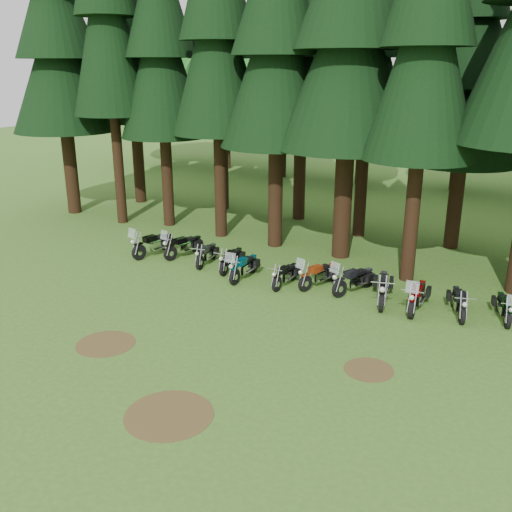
{
  "coord_description": "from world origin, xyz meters",
  "views": [
    {
      "loc": [
        8.75,
        -13.28,
        8.1
      ],
      "look_at": [
        -1.71,
        5.0,
        1.0
      ],
      "focal_mm": 40.0,
      "sensor_mm": 36.0,
      "label": 1
    }
  ],
  "objects_px": {
    "motorcycle_0": "(153,245)",
    "motorcycle_2": "(206,255)",
    "motorcycle_8": "(383,289)",
    "motorcycle_9": "(417,297)",
    "motorcycle_4": "(244,268)",
    "motorcycle_1": "(184,246)",
    "motorcycle_10": "(459,303)",
    "motorcycle_3": "(231,260)",
    "motorcycle_6": "(318,275)",
    "motorcycle_11": "(504,308)",
    "motorcycle_7": "(354,280)",
    "motorcycle_5": "(285,276)"
  },
  "relations": [
    {
      "from": "motorcycle_10",
      "to": "motorcycle_11",
      "type": "height_order",
      "value": "motorcycle_11"
    },
    {
      "from": "motorcycle_9",
      "to": "motorcycle_6",
      "type": "bearing_deg",
      "value": 171.2
    },
    {
      "from": "motorcycle_11",
      "to": "motorcycle_9",
      "type": "bearing_deg",
      "value": 176.11
    },
    {
      "from": "motorcycle_8",
      "to": "motorcycle_2",
      "type": "bearing_deg",
      "value": 162.32
    },
    {
      "from": "motorcycle_3",
      "to": "motorcycle_8",
      "type": "bearing_deg",
      "value": -9.38
    },
    {
      "from": "motorcycle_4",
      "to": "motorcycle_9",
      "type": "bearing_deg",
      "value": 0.45
    },
    {
      "from": "motorcycle_8",
      "to": "motorcycle_10",
      "type": "bearing_deg",
      "value": -11.19
    },
    {
      "from": "motorcycle_11",
      "to": "motorcycle_6",
      "type": "bearing_deg",
      "value": 165.12
    },
    {
      "from": "motorcycle_2",
      "to": "motorcycle_4",
      "type": "relative_size",
      "value": 0.9
    },
    {
      "from": "motorcycle_4",
      "to": "motorcycle_7",
      "type": "height_order",
      "value": "motorcycle_7"
    },
    {
      "from": "motorcycle_0",
      "to": "motorcycle_2",
      "type": "height_order",
      "value": "motorcycle_0"
    },
    {
      "from": "motorcycle_4",
      "to": "motorcycle_10",
      "type": "relative_size",
      "value": 1.09
    },
    {
      "from": "motorcycle_2",
      "to": "motorcycle_4",
      "type": "distance_m",
      "value": 2.38
    },
    {
      "from": "motorcycle_8",
      "to": "motorcycle_6",
      "type": "bearing_deg",
      "value": 158.71
    },
    {
      "from": "motorcycle_8",
      "to": "motorcycle_0",
      "type": "bearing_deg",
      "value": 163.99
    },
    {
      "from": "motorcycle_3",
      "to": "motorcycle_8",
      "type": "xyz_separation_m",
      "value": [
        6.48,
        -0.17,
        0.07
      ]
    },
    {
      "from": "motorcycle_6",
      "to": "motorcycle_11",
      "type": "relative_size",
      "value": 1.09
    },
    {
      "from": "motorcycle_3",
      "to": "motorcycle_6",
      "type": "bearing_deg",
      "value": -6.69
    },
    {
      "from": "motorcycle_0",
      "to": "motorcycle_9",
      "type": "relative_size",
      "value": 1.03
    },
    {
      "from": "motorcycle_4",
      "to": "motorcycle_3",
      "type": "bearing_deg",
      "value": 144.81
    },
    {
      "from": "motorcycle_6",
      "to": "motorcycle_9",
      "type": "xyz_separation_m",
      "value": [
        3.87,
        -0.35,
        0.03
      ]
    },
    {
      "from": "motorcycle_3",
      "to": "motorcycle_10",
      "type": "bearing_deg",
      "value": -7.62
    },
    {
      "from": "motorcycle_8",
      "to": "motorcycle_9",
      "type": "distance_m",
      "value": 1.26
    },
    {
      "from": "motorcycle_0",
      "to": "motorcycle_11",
      "type": "bearing_deg",
      "value": 12.76
    },
    {
      "from": "motorcycle_2",
      "to": "motorcycle_5",
      "type": "bearing_deg",
      "value": -18.93
    },
    {
      "from": "motorcycle_5",
      "to": "motorcycle_9",
      "type": "relative_size",
      "value": 0.85
    },
    {
      "from": "motorcycle_8",
      "to": "motorcycle_1",
      "type": "bearing_deg",
      "value": 160.51
    },
    {
      "from": "motorcycle_3",
      "to": "motorcycle_11",
      "type": "distance_m",
      "value": 10.46
    },
    {
      "from": "motorcycle_9",
      "to": "motorcycle_10",
      "type": "height_order",
      "value": "motorcycle_9"
    },
    {
      "from": "motorcycle_7",
      "to": "motorcycle_11",
      "type": "bearing_deg",
      "value": 23.17
    },
    {
      "from": "motorcycle_9",
      "to": "motorcycle_3",
      "type": "bearing_deg",
      "value": 174.38
    },
    {
      "from": "motorcycle_0",
      "to": "motorcycle_11",
      "type": "relative_size",
      "value": 1.21
    },
    {
      "from": "motorcycle_4",
      "to": "motorcycle_10",
      "type": "distance_m",
      "value": 8.13
    },
    {
      "from": "motorcycle_4",
      "to": "motorcycle_8",
      "type": "xyz_separation_m",
      "value": [
        5.51,
        0.45,
        0.04
      ]
    },
    {
      "from": "motorcycle_0",
      "to": "motorcycle_4",
      "type": "distance_m",
      "value": 5.01
    },
    {
      "from": "motorcycle_1",
      "to": "motorcycle_3",
      "type": "relative_size",
      "value": 1.07
    },
    {
      "from": "motorcycle_8",
      "to": "motorcycle_9",
      "type": "height_order",
      "value": "motorcycle_9"
    },
    {
      "from": "motorcycle_10",
      "to": "motorcycle_11",
      "type": "relative_size",
      "value": 1.03
    },
    {
      "from": "motorcycle_0",
      "to": "motorcycle_1",
      "type": "height_order",
      "value": "motorcycle_0"
    },
    {
      "from": "motorcycle_0",
      "to": "motorcycle_10",
      "type": "xyz_separation_m",
      "value": [
        13.09,
        0.17,
        -0.06
      ]
    },
    {
      "from": "motorcycle_9",
      "to": "motorcycle_10",
      "type": "xyz_separation_m",
      "value": [
        1.34,
        0.31,
        -0.05
      ]
    },
    {
      "from": "motorcycle_4",
      "to": "motorcycle_6",
      "type": "distance_m",
      "value": 2.98
    },
    {
      "from": "motorcycle_7",
      "to": "motorcycle_10",
      "type": "distance_m",
      "value": 3.82
    },
    {
      "from": "motorcycle_1",
      "to": "motorcycle_9",
      "type": "bearing_deg",
      "value": 8.96
    },
    {
      "from": "motorcycle_11",
      "to": "motorcycle_8",
      "type": "bearing_deg",
      "value": 170.47
    },
    {
      "from": "motorcycle_0",
      "to": "motorcycle_7",
      "type": "height_order",
      "value": "motorcycle_0"
    },
    {
      "from": "motorcycle_1",
      "to": "motorcycle_6",
      "type": "relative_size",
      "value": 1.05
    },
    {
      "from": "motorcycle_1",
      "to": "motorcycle_11",
      "type": "distance_m",
      "value": 13.21
    },
    {
      "from": "motorcycle_3",
      "to": "motorcycle_9",
      "type": "xyz_separation_m",
      "value": [
        7.73,
        -0.27,
        0.05
      ]
    },
    {
      "from": "motorcycle_9",
      "to": "motorcycle_10",
      "type": "relative_size",
      "value": 1.14
    }
  ]
}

